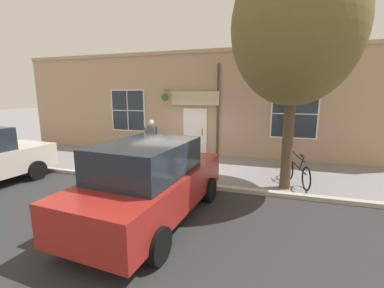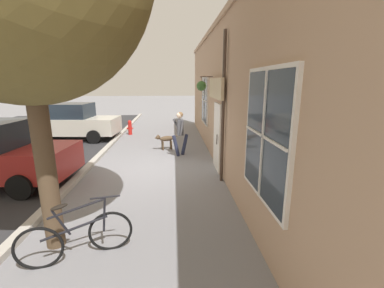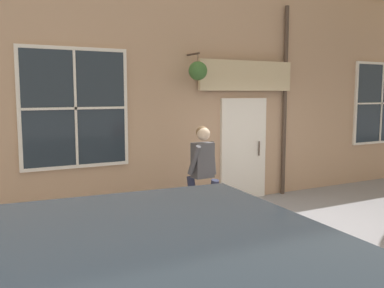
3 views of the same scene
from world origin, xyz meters
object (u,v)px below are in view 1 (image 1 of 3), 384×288
Objects in this scene: parked_car_mid_block at (151,181)px; fire_hydrant at (26,155)px; pedestrian_walking at (152,135)px; dog_on_leash at (127,149)px; leaning_bicycle at (298,172)px; street_tree_by_curb at (296,31)px.

parked_car_mid_block reaches higher than fire_hydrant.
pedestrian_walking is at bearing -154.09° from parked_car_mid_block.
dog_on_leash is 0.59× the size of leaning_bicycle.
pedestrian_walking is 4.94m from fire_hydrant.
pedestrian_walking is at bearing 121.51° from fire_hydrant.
pedestrian_walking is 6.78m from street_tree_by_curb.
street_tree_by_curb reaches higher than fire_hydrant.
fire_hydrant is (2.56, -4.18, -0.60)m from pedestrian_walking.
leaning_bicycle is at bearing 94.47° from fire_hydrant.
parked_car_mid_block reaches higher than dog_on_leash.
pedestrian_walking reaches higher than fire_hydrant.
street_tree_by_curb is 3.92× the size of leaning_bicycle.
pedestrian_walking reaches higher than dog_on_leash.
leaning_bicycle is 4.75m from parked_car_mid_block.
street_tree_by_curb is 1.47× the size of parked_car_mid_block.
street_tree_by_curb is 4.00m from leaning_bicycle.
dog_on_leash is 3.83m from fire_hydrant.
pedestrian_walking is 1.71× the size of dog_on_leash.
street_tree_by_curb is 8.46× the size of fire_hydrant.
street_tree_by_curb is at bearing 91.39° from fire_hydrant.
street_tree_by_curb is 5.35m from parked_car_mid_block.
fire_hydrant is (1.97, -3.28, -0.05)m from dog_on_leash.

